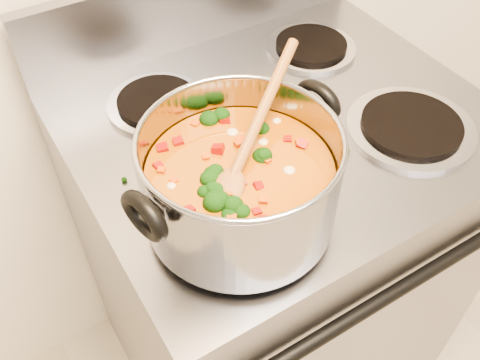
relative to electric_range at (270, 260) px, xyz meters
name	(u,v)px	position (x,y,z in m)	size (l,w,h in m)	color
electric_range	(270,260)	(0.00, 0.00, 0.00)	(0.74, 0.67, 1.08)	gray
stockpot	(240,182)	(-0.19, -0.17, 0.54)	(0.34, 0.28, 0.17)	gray
wooden_spoon	(245,150)	(-0.17, -0.16, 0.58)	(0.25, 0.19, 0.11)	olive
cooktop_crumbs	(233,149)	(-0.12, -0.03, 0.46)	(0.29, 0.17, 0.01)	black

